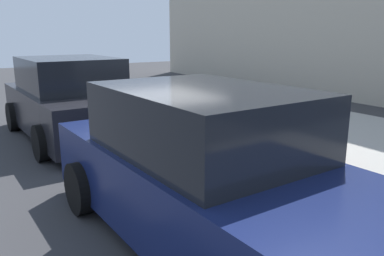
{
  "coord_description": "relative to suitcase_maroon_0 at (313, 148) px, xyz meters",
  "views": [
    {
      "loc": [
        -7.71,
        3.93,
        2.14
      ],
      "look_at": [
        -2.57,
        0.7,
        0.66
      ],
      "focal_mm": 36.25,
      "sensor_mm": 36.0,
      "label": 1
    }
  ],
  "objects": [
    {
      "name": "ground_plane",
      "position": [
        3.92,
        0.63,
        -0.46
      ],
      "size": [
        40.0,
        40.0,
        0.0
      ],
      "primitive_type": "plane",
      "color": "#333335"
    },
    {
      "name": "sidewalk_curb",
      "position": [
        3.92,
        -1.87,
        -0.39
      ],
      "size": [
        18.0,
        5.0,
        0.14
      ],
      "primitive_type": "cube",
      "color": "#9E9B93",
      "rests_on": "ground_plane"
    },
    {
      "name": "suitcase_maroon_0",
      "position": [
        0.0,
        0.0,
        0.0
      ],
      "size": [
        0.36,
        0.26,
        0.97
      ],
      "color": "maroon",
      "rests_on": "sidewalk_curb"
    },
    {
      "name": "suitcase_red_1",
      "position": [
        0.46,
        -0.04,
        -0.05
      ],
      "size": [
        0.48,
        0.26,
        0.74
      ],
      "color": "red",
      "rests_on": "sidewalk_curb"
    },
    {
      "name": "suitcase_silver_2",
      "position": [
        0.95,
        -0.04,
        0.04
      ],
      "size": [
        0.42,
        0.25,
        0.78
      ],
      "color": "#9EA0A8",
      "rests_on": "sidewalk_curb"
    },
    {
      "name": "suitcase_olive_3",
      "position": [
        1.4,
        0.01,
        0.04
      ],
      "size": [
        0.4,
        0.23,
        0.93
      ],
      "color": "#59601E",
      "rests_on": "sidewalk_curb"
    },
    {
      "name": "suitcase_teal_4",
      "position": [
        1.86,
        -0.06,
        0.04
      ],
      "size": [
        0.42,
        0.23,
        0.79
      ],
      "color": "#0F606B",
      "rests_on": "sidewalk_curb"
    },
    {
      "name": "suitcase_black_5",
      "position": [
        2.36,
        -0.13,
        -0.03
      ],
      "size": [
        0.49,
        0.2,
        0.8
      ],
      "color": "black",
      "rests_on": "sidewalk_curb"
    },
    {
      "name": "suitcase_navy_6",
      "position": [
        2.84,
        -0.08,
        -0.02
      ],
      "size": [
        0.38,
        0.23,
        0.66
      ],
      "color": "navy",
      "rests_on": "sidewalk_curb"
    },
    {
      "name": "fire_hydrant",
      "position": [
        3.75,
        -0.05,
        0.1
      ],
      "size": [
        0.39,
        0.21,
        0.82
      ],
      "color": "#99999E",
      "rests_on": "sidewalk_curb"
    },
    {
      "name": "bollard_post",
      "position": [
        4.23,
        0.1,
        0.04
      ],
      "size": [
        0.11,
        0.11,
        0.73
      ],
      "primitive_type": "cylinder",
      "color": "#333338",
      "rests_on": "sidewalk_curb"
    },
    {
      "name": "parked_car_navy_0",
      "position": [
        -0.63,
        2.44,
        0.3
      ],
      "size": [
        4.33,
        2.09,
        1.63
      ],
      "color": "#141E4C",
      "rests_on": "ground_plane"
    },
    {
      "name": "parked_car_charcoal_1",
      "position": [
        4.35,
        2.44,
        0.32
      ],
      "size": [
        4.27,
        2.2,
        1.67
      ],
      "color": "black",
      "rests_on": "ground_plane"
    }
  ]
}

